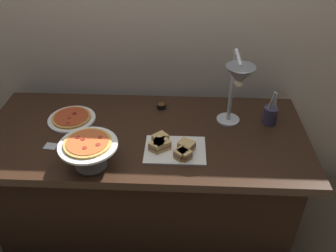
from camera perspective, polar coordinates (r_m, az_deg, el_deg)
The scene contains 10 objects.
ground_plane at distance 2.58m, azimuth -3.22°, elevation -14.71°, with size 8.00×8.00×0.00m, color brown.
back_wall at distance 2.28m, azimuth -3.05°, elevation 15.55°, with size 4.40×0.04×2.40m, color #B7A893.
buffet_table at distance 2.29m, azimuth -3.54°, elevation -8.55°, with size 1.90×0.84×0.76m.
heat_lamp at distance 1.85m, azimuth 11.32°, elevation 7.28°, with size 0.15×0.34×0.47m.
pizza_plate_front at distance 2.22m, azimuth -15.45°, elevation 1.23°, with size 0.29×0.29×0.03m.
pizza_plate_center at distance 1.79m, azimuth -12.88°, elevation -3.28°, with size 0.30×0.30×0.16m.
sandwich_platter at distance 1.90m, azimuth 0.55°, elevation -3.53°, with size 0.33×0.24×0.06m.
sauce_cup_near at distance 2.25m, azimuth -1.10°, elevation 3.32°, with size 0.06×0.06×0.03m.
utensil_holder at distance 2.18m, azimuth 16.32°, elevation 1.73°, with size 0.08×0.08×0.22m.
serving_spatula at distance 2.03m, azimuth -17.57°, elevation -3.29°, with size 0.17×0.07×0.01m.
Camera 1 is at (0.22, -1.63, 1.98)m, focal length 37.35 mm.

